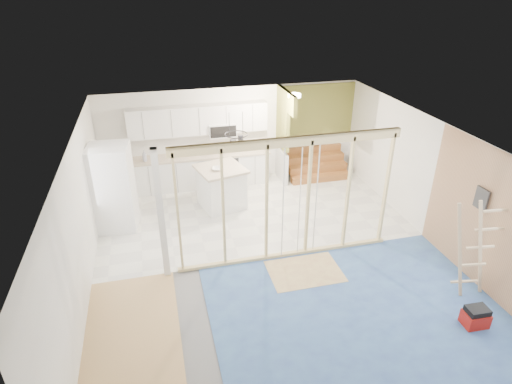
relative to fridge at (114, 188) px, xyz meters
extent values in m
cube|color=slate|center=(3.05, -2.05, -0.99)|extent=(7.00, 8.00, 0.01)
cube|color=white|center=(3.05, -2.05, 1.61)|extent=(7.00, 8.00, 0.01)
cube|color=white|center=(3.05, 1.95, 0.31)|extent=(7.00, 0.01, 2.60)
cube|color=white|center=(3.05, -6.05, 0.31)|extent=(7.00, 0.01, 2.60)
cube|color=white|center=(-0.45, -2.05, 0.31)|extent=(0.01, 8.00, 2.60)
cube|color=white|center=(6.55, -2.05, 0.31)|extent=(0.01, 8.00, 2.60)
cube|color=beige|center=(3.05, -0.05, -0.98)|extent=(7.00, 4.00, 0.02)
cube|color=teal|center=(4.05, -4.05, -0.98)|extent=(5.00, 4.00, 0.02)
cube|color=tan|center=(0.30, -4.05, -0.98)|extent=(1.50, 4.00, 0.02)
cube|color=#D2BD74|center=(3.55, -2.65, -0.97)|extent=(1.40, 1.00, 0.01)
cube|color=beige|center=(3.35, -2.05, 1.51)|extent=(4.40, 0.09, 0.18)
cube|color=beige|center=(3.35, -2.05, -0.94)|extent=(4.40, 0.09, 0.06)
cube|color=silver|center=(0.95, -2.05, 0.31)|extent=(0.12, 0.14, 2.60)
cube|color=beige|center=(1.25, -2.05, 0.31)|extent=(0.04, 0.09, 2.40)
cube|color=beige|center=(2.09, -2.05, 0.31)|extent=(0.04, 0.09, 2.40)
cube|color=beige|center=(2.93, -2.05, 0.31)|extent=(0.04, 0.09, 2.40)
cube|color=beige|center=(3.77, -2.05, 0.31)|extent=(0.04, 0.09, 2.40)
cube|color=beige|center=(4.61, -2.05, 0.31)|extent=(0.04, 0.09, 2.40)
cube|color=beige|center=(5.45, -2.05, 0.31)|extent=(0.04, 0.09, 2.40)
cylinder|color=silver|center=(3.25, -2.08, 0.23)|extent=(0.02, 0.02, 2.35)
cylinder|color=silver|center=(3.95, -2.03, 0.23)|extent=(0.02, 0.02, 2.35)
cylinder|color=silver|center=(3.60, -2.05, 0.23)|extent=(0.02, 0.02, 2.35)
cube|color=white|center=(2.15, 1.65, -0.55)|extent=(3.60, 0.60, 0.88)
cube|color=beige|center=(2.15, 1.65, -0.08)|extent=(3.66, 0.64, 0.05)
cube|color=white|center=(-0.15, 0.55, -0.55)|extent=(0.60, 1.60, 0.88)
cube|color=beige|center=(-0.15, 0.55, -0.08)|extent=(0.64, 1.64, 0.05)
cube|color=white|center=(2.15, 1.77, 0.86)|extent=(3.60, 0.34, 0.75)
cube|color=white|center=(2.75, 1.73, 0.56)|extent=(0.72, 0.38, 0.36)
cube|color=black|center=(2.75, 1.54, 0.56)|extent=(0.68, 0.02, 0.30)
cube|color=olive|center=(4.35, 1.50, 0.81)|extent=(0.10, 0.90, 1.60)
cube|color=white|center=(4.35, 1.50, -0.54)|extent=(0.10, 0.90, 0.90)
cube|color=olive|center=(4.35, 0.80, 1.36)|extent=(0.10, 0.50, 0.50)
cube|color=olive|center=(5.45, 1.92, 0.76)|extent=(2.20, 0.04, 1.60)
cube|color=white|center=(5.45, 1.92, -0.54)|extent=(2.20, 0.04, 0.90)
cube|color=#975A2C|center=(5.40, 1.15, -0.89)|extent=(1.70, 0.26, 0.20)
cube|color=#975A2C|center=(5.40, 1.41, -0.69)|extent=(1.70, 0.26, 0.20)
cube|color=#975A2C|center=(5.40, 1.67, -0.49)|extent=(1.70, 0.26, 0.20)
cube|color=#975A2C|center=(5.40, 1.93, -0.29)|extent=(1.70, 0.26, 0.20)
torus|color=black|center=(2.75, -0.15, 1.06)|extent=(0.52, 0.52, 0.02)
cylinder|color=black|center=(2.60, -0.15, 1.31)|extent=(0.01, 0.01, 0.50)
cylinder|color=black|center=(2.90, -0.15, 1.31)|extent=(0.01, 0.01, 0.50)
cylinder|color=#37383C|center=(2.65, -0.25, 0.91)|extent=(0.14, 0.14, 0.14)
cylinder|color=#37383C|center=(2.87, -0.05, 0.93)|extent=(0.12, 0.12, 0.12)
cube|color=tan|center=(6.53, -4.05, 0.31)|extent=(0.02, 4.00, 2.60)
cube|color=#37383C|center=(6.48, -3.45, 0.66)|extent=(0.04, 0.30, 0.40)
cylinder|color=#FFEABF|center=(4.45, 0.95, 1.55)|extent=(0.32, 0.32, 0.08)
cube|color=white|center=(-0.01, 0.00, 0.00)|extent=(0.93, 0.90, 1.97)
cube|color=#37383C|center=(0.41, 0.00, 0.00)|extent=(0.10, 0.79, 1.93)
cube|color=white|center=(2.45, 0.39, -0.50)|extent=(1.16, 1.16, 0.97)
cube|color=beige|center=(2.45, 0.39, 0.03)|extent=(1.30, 1.30, 0.06)
imported|color=white|center=(2.36, 0.29, 0.09)|extent=(0.30, 0.30, 0.06)
imported|color=#A7ABBA|center=(0.69, 1.55, 0.10)|extent=(0.13, 0.13, 0.30)
imported|color=white|center=(2.67, 1.62, 0.04)|extent=(0.11, 0.11, 0.18)
cube|color=#9F160E|center=(5.76, -4.68, -0.85)|extent=(0.40, 0.31, 0.27)
cube|color=black|center=(5.76, -4.68, -0.67)|extent=(0.36, 0.27, 0.10)
cube|color=tan|center=(5.85, -3.92, -0.04)|extent=(0.42, 0.22, 1.86)
cube|color=tan|center=(6.26, -3.92, -0.04)|extent=(0.42, 0.22, 1.86)
cube|color=tan|center=(6.11, -3.92, -0.73)|extent=(0.42, 0.22, 0.12)
cube|color=tan|center=(6.18, -3.92, -0.37)|extent=(0.42, 0.22, 0.12)
cube|color=tan|center=(6.26, -3.92, -0.02)|extent=(0.42, 0.22, 0.12)
cube|color=tan|center=(6.33, -3.92, 0.34)|extent=(0.42, 0.22, 0.12)
cube|color=tan|center=(6.41, -3.92, 0.70)|extent=(0.42, 0.22, 0.12)
camera|label=1|loc=(0.98, -8.95, 4.18)|focal=30.00mm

